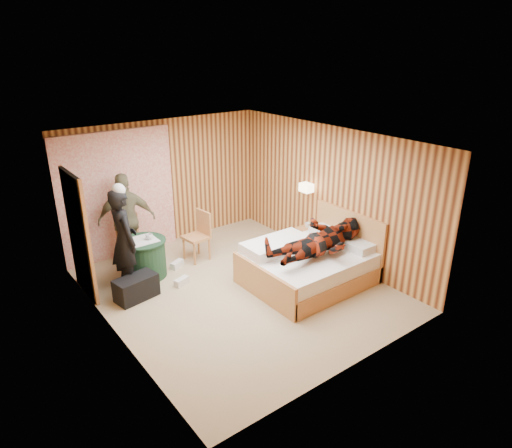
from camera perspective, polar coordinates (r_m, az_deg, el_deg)
floor at (r=7.75m, az=-2.33°, el=-8.04°), size 4.20×5.00×0.01m
ceiling at (r=6.86m, az=-2.65°, el=10.39°), size 4.20×5.00×0.01m
wall_back at (r=9.27m, az=-11.34°, el=5.07°), size 4.20×0.02×2.50m
wall_left at (r=6.36m, az=-18.25°, el=-3.55°), size 0.02×5.00×2.50m
wall_right at (r=8.51m, az=9.26°, el=3.69°), size 0.02×5.00×2.50m
curtain at (r=8.86m, az=-16.91°, el=3.41°), size 2.20×0.08×2.40m
doorway at (r=7.70m, az=-21.32°, el=-1.33°), size 0.06×0.90×2.05m
wall_lamp at (r=8.67m, az=6.33°, el=4.55°), size 0.26×0.24×0.16m
bed at (r=7.88m, az=6.59°, el=-5.06°), size 2.01×1.58×1.09m
nightstand at (r=8.84m, az=6.92°, el=-2.22°), size 0.41×0.56×0.54m
round_table at (r=8.22m, az=-13.75°, el=-4.12°), size 0.78×0.78×0.69m
chair_far at (r=8.68m, az=-15.52°, el=-1.49°), size 0.45×0.45×0.93m
chair_near at (r=8.62m, az=-7.09°, el=-0.96°), size 0.47×0.47×0.94m
duffel_bag at (r=7.63m, az=-14.74°, el=-7.72°), size 0.72×0.47×0.38m
sneaker_left at (r=8.52m, az=-9.83°, el=-4.99°), size 0.30×0.21×0.12m
sneaker_right at (r=7.93m, az=-9.28°, el=-7.10°), size 0.29×0.19×0.12m
woman_standing at (r=7.66m, az=-16.15°, el=-2.00°), size 0.44×0.65×1.75m
man_at_table at (r=8.58m, az=-15.84°, el=0.54°), size 1.09×0.73×1.72m
man_on_bed at (r=7.47m, az=8.15°, el=-1.11°), size 0.86×0.67×1.77m
book_lower at (r=8.70m, az=7.23°, el=-0.70°), size 0.17×0.23×0.02m
book_upper at (r=8.69m, az=7.24°, el=-0.58°), size 0.24×0.27×0.02m
cup_nightstand at (r=8.81m, az=6.43°, el=-0.13°), size 0.12×0.12×0.09m
cup_table at (r=8.05m, az=-13.21°, el=-1.56°), size 0.15×0.15×0.10m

